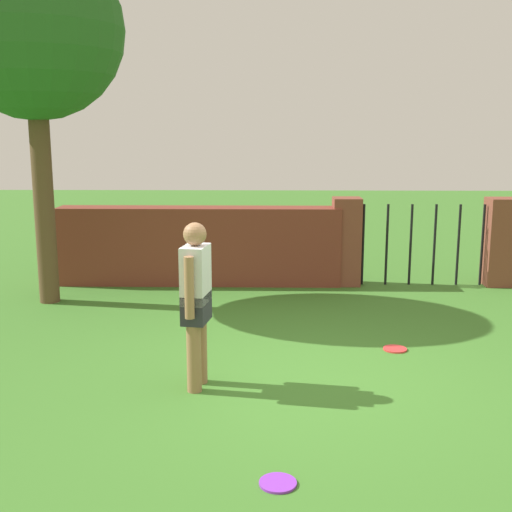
# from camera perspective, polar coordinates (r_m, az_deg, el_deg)

# --- Properties ---
(ground_plane) EXTENTS (40.00, 40.00, 0.00)m
(ground_plane) POSITION_cam_1_polar(r_m,az_deg,el_deg) (6.59, 4.57, -10.98)
(ground_plane) COLOR #3D7528
(brick_wall) EXTENTS (4.49, 0.50, 1.24)m
(brick_wall) POSITION_cam_1_polar(r_m,az_deg,el_deg) (10.43, -4.98, 0.90)
(brick_wall) COLOR brown
(brick_wall) RESTS_ON ground
(tree) EXTENTS (2.45, 2.45, 5.02)m
(tree) POSITION_cam_1_polar(r_m,az_deg,el_deg) (9.68, -19.02, 18.21)
(tree) COLOR brown
(tree) RESTS_ON ground
(person) EXTENTS (0.27, 0.53, 1.62)m
(person) POSITION_cam_1_polar(r_m,az_deg,el_deg) (6.20, -5.29, -3.67)
(person) COLOR #9E704C
(person) RESTS_ON ground
(fence_gate) EXTENTS (2.87, 0.44, 1.40)m
(fence_gate) POSITION_cam_1_polar(r_m,az_deg,el_deg) (10.65, 14.44, 1.22)
(fence_gate) COLOR brown
(fence_gate) RESTS_ON ground
(frisbee_red) EXTENTS (0.27, 0.27, 0.02)m
(frisbee_red) POSITION_cam_1_polar(r_m,az_deg,el_deg) (7.62, 12.12, -8.00)
(frisbee_red) COLOR red
(frisbee_red) RESTS_ON ground
(frisbee_purple) EXTENTS (0.27, 0.27, 0.02)m
(frisbee_purple) POSITION_cam_1_polar(r_m,az_deg,el_deg) (4.87, 1.93, -19.32)
(frisbee_purple) COLOR purple
(frisbee_purple) RESTS_ON ground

